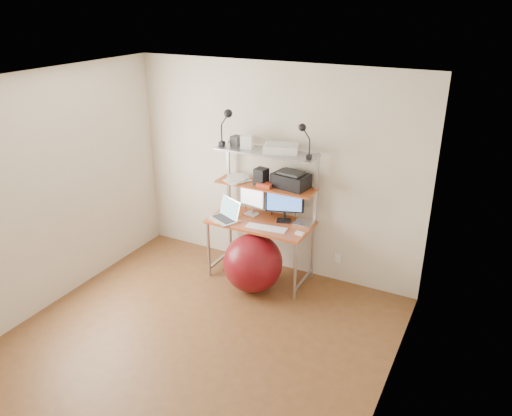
{
  "coord_description": "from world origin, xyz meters",
  "views": [
    {
      "loc": [
        2.36,
        -3.26,
        3.15
      ],
      "look_at": [
        0.09,
        1.15,
        1.03
      ],
      "focal_mm": 35.0,
      "sensor_mm": 36.0,
      "label": 1
    }
  ],
  "objects_px": {
    "monitor_silver": "(252,198)",
    "exercise_ball": "(253,263)",
    "laptop": "(227,215)",
    "monitor_black": "(285,203)",
    "printer": "(291,180)"
  },
  "relations": [
    {
      "from": "monitor_silver",
      "to": "exercise_ball",
      "type": "xyz_separation_m",
      "value": [
        0.22,
        -0.41,
        -0.61
      ]
    },
    {
      "from": "laptop",
      "to": "exercise_ball",
      "type": "height_order",
      "value": "laptop"
    },
    {
      "from": "monitor_silver",
      "to": "laptop",
      "type": "bearing_deg",
      "value": -117.53
    },
    {
      "from": "monitor_silver",
      "to": "monitor_black",
      "type": "xyz_separation_m",
      "value": [
        0.42,
        0.01,
        0.01
      ]
    },
    {
      "from": "monitor_silver",
      "to": "printer",
      "type": "xyz_separation_m",
      "value": [
        0.47,
        0.04,
        0.29
      ]
    },
    {
      "from": "monitor_silver",
      "to": "monitor_black",
      "type": "height_order",
      "value": "monitor_black"
    },
    {
      "from": "monitor_silver",
      "to": "laptop",
      "type": "distance_m",
      "value": 0.36
    },
    {
      "from": "monitor_silver",
      "to": "printer",
      "type": "relative_size",
      "value": 0.92
    },
    {
      "from": "monitor_silver",
      "to": "monitor_black",
      "type": "bearing_deg",
      "value": 11.36
    },
    {
      "from": "printer",
      "to": "monitor_silver",
      "type": "bearing_deg",
      "value": -165.93
    },
    {
      "from": "monitor_black",
      "to": "exercise_ball",
      "type": "height_order",
      "value": "monitor_black"
    },
    {
      "from": "monitor_black",
      "to": "exercise_ball",
      "type": "relative_size",
      "value": 0.65
    },
    {
      "from": "monitor_silver",
      "to": "monitor_black",
      "type": "relative_size",
      "value": 0.89
    },
    {
      "from": "printer",
      "to": "exercise_ball",
      "type": "xyz_separation_m",
      "value": [
        -0.25,
        -0.46,
        -0.9
      ]
    },
    {
      "from": "monitor_silver",
      "to": "laptop",
      "type": "xyz_separation_m",
      "value": [
        -0.2,
        -0.26,
        -0.16
      ]
    }
  ]
}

